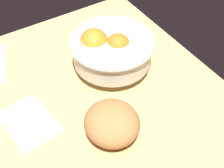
{
  "coord_description": "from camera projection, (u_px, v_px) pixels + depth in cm",
  "views": [
    {
      "loc": [
        -49.16,
        27.44,
        65.13
      ],
      "look_at": [
        -0.44,
        -3.07,
        5.0
      ],
      "focal_mm": 52.35,
      "sensor_mm": 36.0,
      "label": 1
    }
  ],
  "objects": [
    {
      "name": "fruit_bowl",
      "position": [
        111.0,
        49.0,
        0.9
      ],
      "size": [
        23.41,
        23.41,
        11.99
      ],
      "color": "silver",
      "rests_on": "ground"
    },
    {
      "name": "napkin_folded",
      "position": [
        29.0,
        122.0,
        0.81
      ],
      "size": [
        16.54,
        12.78,
        0.9
      ],
      "primitive_type": "cube",
      "rotation": [
        0.0,
        0.0,
        0.13
      ],
      "color": "silver",
      "rests_on": "ground"
    },
    {
      "name": "ground_plane",
      "position": [
        101.0,
        104.0,
        0.87
      ],
      "size": [
        81.45,
        65.72,
        3.0
      ],
      "primitive_type": "cube",
      "color": "tan"
    },
    {
      "name": "bread_loaf",
      "position": [
        112.0,
        123.0,
        0.76
      ],
      "size": [
        15.09,
        14.53,
        8.02
      ],
      "primitive_type": "ellipsoid",
      "rotation": [
        0.0,
        0.0,
        3.03
      ],
      "color": "#B67C44",
      "rests_on": "ground"
    }
  ]
}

